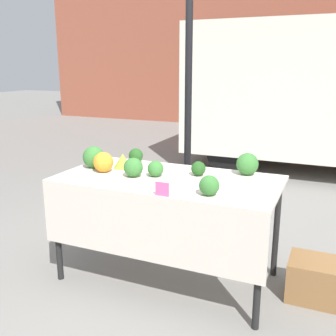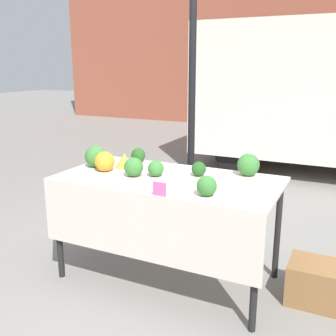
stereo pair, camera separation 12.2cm
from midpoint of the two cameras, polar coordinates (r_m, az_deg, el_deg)
ground_plane at (r=3.49m, az=1.04°, el=-15.46°), size 40.00×40.00×0.00m
tent_pole at (r=3.93m, az=4.32°, el=6.53°), size 0.07×0.07×2.40m
market_table at (r=3.11m, az=0.57°, el=-3.70°), size 1.76×0.90×0.88m
orange_cauliflower at (r=3.34m, az=-8.15°, el=0.93°), size 0.17×0.17×0.17m
romanesco_head at (r=3.45m, az=-5.35°, el=1.10°), size 0.16×0.16×0.13m
broccoli_head_0 at (r=3.19m, az=5.58°, el=-0.13°), size 0.12×0.12×0.12m
broccoli_head_1 at (r=3.26m, az=12.64°, el=0.44°), size 0.18×0.18×0.18m
broccoli_head_2 at (r=3.16m, az=-0.68°, el=-0.09°), size 0.13×0.13×0.13m
broccoli_head_3 at (r=3.50m, az=-9.47°, el=1.66°), size 0.19×0.19×0.19m
broccoli_head_4 at (r=3.16m, az=-3.93°, el=0.14°), size 0.16×0.16×0.16m
broccoli_head_5 at (r=2.71m, az=6.93°, el=-2.61°), size 0.14×0.14×0.14m
broccoli_head_6 at (r=3.64m, az=-3.39°, el=1.86°), size 0.13×0.13×0.13m
price_sign at (r=2.69m, az=0.05°, el=-3.09°), size 0.10×0.01×0.10m
produce_crate at (r=3.32m, az=22.32°, el=-15.28°), size 0.48×0.35×0.31m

